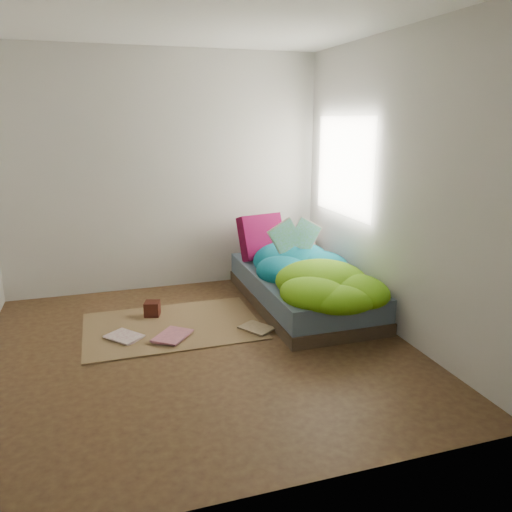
{
  "coord_description": "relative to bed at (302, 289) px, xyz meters",
  "views": [
    {
      "loc": [
        -0.71,
        -3.8,
        1.88
      ],
      "look_at": [
        0.73,
        0.75,
        0.56
      ],
      "focal_mm": 35.0,
      "sensor_mm": 36.0,
      "label": 1
    }
  ],
  "objects": [
    {
      "name": "room_walls",
      "position": [
        -1.21,
        -0.71,
        1.46
      ],
      "size": [
        3.54,
        3.54,
        2.62
      ],
      "color": "silver",
      "rests_on": "ground"
    },
    {
      "name": "duvet",
      "position": [
        0.0,
        -0.22,
        0.34
      ],
      "size": [
        0.96,
        1.84,
        0.34
      ],
      "primitive_type": null,
      "color": "#086A80",
      "rests_on": "bed"
    },
    {
      "name": "rug",
      "position": [
        -1.37,
        -0.17,
        -0.16
      ],
      "size": [
        1.6,
        1.1,
        0.01
      ],
      "primitive_type": "cube",
      "color": "brown",
      "rests_on": "ground"
    },
    {
      "name": "floor_book_b",
      "position": [
        -1.51,
        -0.37,
        -0.14
      ],
      "size": [
        0.41,
        0.42,
        0.03
      ],
      "primitive_type": "imported",
      "rotation": [
        0.0,
        0.0,
        -0.67
      ],
      "color": "#C97480",
      "rests_on": "rug"
    },
    {
      "name": "wooden_box",
      "position": [
        -1.52,
        0.14,
        -0.09
      ],
      "size": [
        0.18,
        0.18,
        0.14
      ],
      "primitive_type": "cube",
      "rotation": [
        0.0,
        0.0,
        -0.29
      ],
      "color": "#38120C",
      "rests_on": "rug"
    },
    {
      "name": "floor_book_a",
      "position": [
        -1.9,
        -0.39,
        -0.14
      ],
      "size": [
        0.36,
        0.38,
        0.02
      ],
      "primitive_type": "imported",
      "rotation": [
        0.0,
        0.0,
        0.68
      ],
      "color": "white",
      "rests_on": "rug"
    },
    {
      "name": "ground",
      "position": [
        -1.22,
        -0.72,
        -0.17
      ],
      "size": [
        3.5,
        3.5,
        0.0
      ],
      "primitive_type": "cube",
      "color": "#412619",
      "rests_on": "ground"
    },
    {
      "name": "bed",
      "position": [
        0.0,
        0.0,
        0.0
      ],
      "size": [
        1.0,
        2.0,
        0.34
      ],
      "color": "#3B2F20",
      "rests_on": "ground"
    },
    {
      "name": "pillow_magenta",
      "position": [
        -0.22,
        0.67,
        0.42
      ],
      "size": [
        0.52,
        0.26,
        0.5
      ],
      "primitive_type": "cube",
      "rotation": [
        0.0,
        0.0,
        0.22
      ],
      "color": "#4C052E",
      "rests_on": "bed"
    },
    {
      "name": "pillow_floral",
      "position": [
        0.2,
        0.8,
        0.23
      ],
      "size": [
        0.64,
        0.51,
        0.13
      ],
      "primitive_type": "cube",
      "rotation": [
        0.0,
        0.0,
        -0.33
      ],
      "color": "silver",
      "rests_on": "bed"
    },
    {
      "name": "open_book",
      "position": [
        -0.05,
        0.09,
        0.65
      ],
      "size": [
        0.47,
        0.12,
        0.28
      ],
      "primitive_type": null,
      "rotation": [
        0.0,
        0.0,
        0.04
      ],
      "color": "#338E2E",
      "rests_on": "duvet"
    },
    {
      "name": "floor_book_c",
      "position": [
        -0.73,
        -0.55,
        -0.15
      ],
      "size": [
        0.34,
        0.36,
        0.02
      ],
      "primitive_type": "imported",
      "rotation": [
        0.0,
        0.0,
        0.58
      ],
      "color": "tan",
      "rests_on": "rug"
    }
  ]
}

